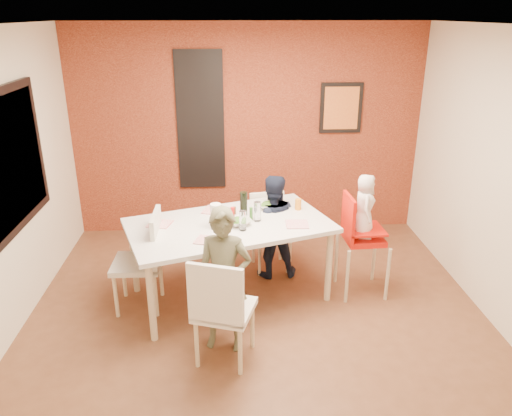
{
  "coord_description": "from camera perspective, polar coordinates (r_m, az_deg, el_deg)",
  "views": [
    {
      "loc": [
        -0.25,
        -4.12,
        2.8
      ],
      "look_at": [
        0.0,
        0.3,
        1.05
      ],
      "focal_mm": 35.0,
      "sensor_mm": 36.0,
      "label": 1
    }
  ],
  "objects": [
    {
      "name": "ground",
      "position": [
        4.99,
        0.2,
        -12.58
      ],
      "size": [
        4.5,
        4.5,
        0.0
      ],
      "primitive_type": "plane",
      "color": "brown",
      "rests_on": "ground"
    },
    {
      "name": "ceiling",
      "position": [
        4.13,
        0.25,
        20.18
      ],
      "size": [
        4.5,
        4.5,
        0.02
      ],
      "primitive_type": "cube",
      "color": "white",
      "rests_on": "wall_back"
    },
    {
      "name": "wall_back",
      "position": [
        6.54,
        -0.98,
        8.73
      ],
      "size": [
        4.5,
        0.02,
        2.7
      ],
      "primitive_type": "cube",
      "color": "beige",
      "rests_on": "ground"
    },
    {
      "name": "wall_front",
      "position": [
        2.38,
        3.63,
        -15.95
      ],
      "size": [
        4.5,
        0.02,
        2.7
      ],
      "primitive_type": "cube",
      "color": "beige",
      "rests_on": "ground"
    },
    {
      "name": "wall_right",
      "position": [
        5.04,
        26.74,
        2.46
      ],
      "size": [
        0.02,
        4.5,
        2.7
      ],
      "primitive_type": "cube",
      "color": "beige",
      "rests_on": "ground"
    },
    {
      "name": "brick_accent_wall",
      "position": [
        6.52,
        -0.97,
        8.69
      ],
      "size": [
        4.5,
        0.02,
        2.7
      ],
      "primitive_type": "cube",
      "color": "maroon",
      "rests_on": "ground"
    },
    {
      "name": "picture_window_frame",
      "position": [
        4.91,
        -26.84,
        4.47
      ],
      "size": [
        0.05,
        1.7,
        1.3
      ],
      "primitive_type": "cube",
      "color": "black",
      "rests_on": "wall_left"
    },
    {
      "name": "picture_window_pane",
      "position": [
        4.91,
        -26.68,
        4.47
      ],
      "size": [
        0.02,
        1.55,
        1.15
      ],
      "primitive_type": "cube",
      "color": "black",
      "rests_on": "wall_left"
    },
    {
      "name": "glassblock_strip",
      "position": [
        6.48,
        -6.37,
        9.84
      ],
      "size": [
        0.55,
        0.03,
        1.7
      ],
      "primitive_type": "cube",
      "color": "silver",
      "rests_on": "wall_back"
    },
    {
      "name": "glassblock_surround",
      "position": [
        6.47,
        -6.37,
        9.83
      ],
      "size": [
        0.6,
        0.03,
        1.76
      ],
      "primitive_type": "cube",
      "color": "black",
      "rests_on": "wall_back"
    },
    {
      "name": "art_print_frame",
      "position": [
        6.6,
        9.69,
        11.2
      ],
      "size": [
        0.54,
        0.03,
        0.64
      ],
      "primitive_type": "cube",
      "color": "black",
      "rests_on": "wall_back"
    },
    {
      "name": "art_print_canvas",
      "position": [
        6.58,
        9.72,
        11.18
      ],
      "size": [
        0.44,
        0.01,
        0.54
      ],
      "primitive_type": "cube",
      "color": "orange",
      "rests_on": "wall_back"
    },
    {
      "name": "dining_table",
      "position": [
        5.02,
        -3.08,
        -2.54
      ],
      "size": [
        2.23,
        1.68,
        0.83
      ],
      "rotation": [
        0.0,
        0.0,
        0.33
      ],
      "color": "white",
      "rests_on": "ground"
    },
    {
      "name": "chair_near",
      "position": [
        4.15,
        -4.02,
        -11.2
      ],
      "size": [
        0.58,
        0.58,
        0.99
      ],
      "rotation": [
        0.0,
        0.0,
        2.83
      ],
      "color": "white",
      "rests_on": "ground"
    },
    {
      "name": "chair_far",
      "position": [
        5.76,
        1.48,
        -2.13
      ],
      "size": [
        0.46,
        0.46,
        0.87
      ],
      "rotation": [
        0.0,
        0.0,
        0.16
      ],
      "color": "white",
      "rests_on": "ground"
    },
    {
      "name": "chair_left",
      "position": [
        5.04,
        -12.5,
        -5.33
      ],
      "size": [
        0.48,
        0.48,
        1.01
      ],
      "rotation": [
        0.0,
        0.0,
        4.7
      ],
      "color": "beige",
      "rests_on": "ground"
    },
    {
      "name": "high_chair",
      "position": [
        5.25,
        11.71,
        -3.05
      ],
      "size": [
        0.48,
        0.48,
        1.09
      ],
      "rotation": [
        0.0,
        0.0,
        1.62
      ],
      "color": "red",
      "rests_on": "ground"
    },
    {
      "name": "child_near",
      "position": [
        4.31,
        -3.66,
        -8.28
      ],
      "size": [
        0.53,
        0.4,
        1.32
      ],
      "primitive_type": "imported",
      "rotation": [
        0.0,
        0.0,
        -0.19
      ],
      "color": "brown",
      "rests_on": "ground"
    },
    {
      "name": "child_far",
      "position": [
        5.5,
        1.82,
        -2.12
      ],
      "size": [
        0.61,
        0.49,
        1.18
      ],
      "primitive_type": "imported",
      "rotation": [
        0.0,
        0.0,
        3.22
      ],
      "color": "black",
      "rests_on": "ground"
    },
    {
      "name": "toddler",
      "position": [
        5.14,
        12.3,
        0.21
      ],
      "size": [
        0.25,
        0.35,
        0.66
      ],
      "primitive_type": "imported",
      "rotation": [
        0.0,
        0.0,
        1.45
      ],
      "color": "silver",
      "rests_on": "high_chair"
    },
    {
      "name": "plate_near_left",
      "position": [
        4.64,
        -5.69,
        -3.68
      ],
      "size": [
        0.25,
        0.25,
        0.01
      ],
      "primitive_type": "cube",
      "rotation": [
        0.0,
        0.0,
        -0.28
      ],
      "color": "white",
      "rests_on": "dining_table"
    },
    {
      "name": "plate_far_mid",
      "position": [
        5.31,
        -4.69,
        -0.26
      ],
      "size": [
        0.3,
        0.3,
        0.01
      ],
      "primitive_type": "cube",
      "rotation": [
        0.0,
        0.0,
        -0.29
      ],
      "color": "white",
      "rests_on": "dining_table"
    },
    {
      "name": "plate_near_right",
      "position": [
        4.97,
        4.71,
        -1.87
      ],
      "size": [
        0.23,
        0.23,
        0.01
      ],
      "primitive_type": "cube",
      "rotation": [
        0.0,
        0.0,
        -0.04
      ],
      "color": "white",
      "rests_on": "dining_table"
    },
    {
      "name": "plate_far_left",
      "position": [
        5.06,
        -10.94,
        -1.77
      ],
      "size": [
        0.26,
        0.26,
        0.01
      ],
      "primitive_type": "cube",
      "rotation": [
        0.0,
        0.0,
        -0.26
      ],
      "color": "white",
      "rests_on": "dining_table"
    },
    {
      "name": "salad_bowl_a",
      "position": [
        4.96,
        -2.02,
        -1.57
      ],
      "size": [
        0.32,
        0.32,
        0.06
      ],
      "primitive_type": "imported",
      "rotation": [
        0.0,
        0.0,
        0.42
      ],
      "color": "silver",
      "rests_on": "dining_table"
    },
    {
      "name": "salad_bowl_b",
      "position": [
        5.37,
        1.38,
        0.28
      ],
      "size": [
        0.26,
        0.26,
        0.06
      ],
      "primitive_type": "imported",
      "rotation": [
        0.0,
        0.0,
        0.12
      ],
      "color": "white",
      "rests_on": "dining_table"
    },
    {
      "name": "wine_bottle",
      "position": [
        5.05,
        -1.43,
        0.29
      ],
      "size": [
        0.08,
        0.08,
        0.29
      ],
      "primitive_type": "cylinder",
      "color": "black",
      "rests_on": "dining_table"
    },
    {
      "name": "wine_glass_a",
      "position": [
        4.8,
        -1.52,
        -1.46
      ],
      "size": [
        0.07,
        0.07,
        0.2
      ],
      "primitive_type": "cylinder",
      "color": "white",
      "rests_on": "dining_table"
    },
    {
      "name": "wine_glass_b",
      "position": [
        5.01,
        0.15,
        -0.4
      ],
      "size": [
        0.07,
        0.07,
        0.2
      ],
      "primitive_type": "cylinder",
      "color": "white",
      "rests_on": "dining_table"
    },
    {
      "name": "paper_towel_roll",
      "position": [
        4.87,
        -4.61,
        -0.87
      ],
      "size": [
        0.11,
        0.11,
        0.24
      ],
      "primitive_type": "cylinder",
      "color": "white",
      "rests_on": "dining_table"
    },
    {
      "name": "condiment_red",
      "position": [
        5.0,
        -2.7,
        -0.76
      ],
      "size": [
        0.04,
        0.04,
        0.16
      ],
      "primitive_type": "cylinder",
      "color": "red",
      "rests_on": "dining_table"
    },
    {
      "name": "condiment_green",
      "position": [
        5.05,
        -0.56,
        -0.65
      ],
      "size": [
        0.03,
        0.03,
        0.13
      ],
      "primitive_type": "cylinder",
      "color": "#347627",
      "rests_on": "dining_table"
    },
    {
      "name": "condiment_brown",
      "position": [
        5.08,
        -2.48,
        -0.55
      ],
      "size": [
        0.03,
        0.03,
        0.13
      ],
      "primitive_type": "cylinder",
      "color": "brown",
      "rests_on": "dining_table"
    },
    {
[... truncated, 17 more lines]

